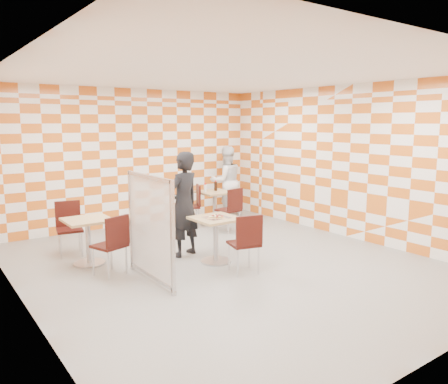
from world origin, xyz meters
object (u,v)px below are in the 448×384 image
at_px(second_table, 214,202).
at_px(soda_bottle, 216,186).
at_px(chair_second_front, 232,206).
at_px(chair_second_side, 194,202).
at_px(empty_table, 88,233).
at_px(sport_bottle, 205,188).
at_px(man_white, 226,181).
at_px(partition, 150,228).
at_px(chair_empty_far, 69,223).
at_px(chair_main_front, 246,239).
at_px(main_table, 216,232).
at_px(man_dark, 184,204).
at_px(chair_empty_near, 113,241).

distance_m(second_table, soda_bottle, 0.36).
xyz_separation_m(chair_second_front, chair_second_side, (-0.39, 0.86, 0.00)).
bearing_deg(empty_table, sport_bottle, 21.57).
relative_size(chair_second_side, man_white, 0.54).
distance_m(second_table, sport_bottle, 0.39).
xyz_separation_m(chair_second_side, man_white, (1.27, 0.54, 0.31)).
relative_size(chair_second_side, soda_bottle, 4.02).
height_order(sport_bottle, soda_bottle, soda_bottle).
height_order(second_table, partition, partition).
bearing_deg(sport_bottle, chair_second_front, -83.93).
bearing_deg(chair_empty_far, empty_table, -83.85).
relative_size(chair_main_front, partition, 0.60).
relative_size(main_table, empty_table, 1.00).
distance_m(man_dark, sport_bottle, 2.29).
relative_size(empty_table, partition, 0.48).
xyz_separation_m(second_table, soda_bottle, (0.09, 0.07, 0.34)).
relative_size(chair_second_side, chair_empty_near, 1.00).
bearing_deg(chair_main_front, chair_empty_near, 146.37).
bearing_deg(partition, sport_bottle, 44.09).
bearing_deg(main_table, chair_second_front, 46.03).
height_order(empty_table, chair_empty_near, chair_empty_near).
xyz_separation_m(main_table, empty_table, (-1.72, 1.12, 0.00)).
bearing_deg(man_white, chair_empty_far, 26.18).
xyz_separation_m(chair_empty_far, sport_bottle, (3.13, 0.46, 0.29)).
xyz_separation_m(chair_main_front, soda_bottle, (1.57, 3.06, 0.31)).
relative_size(chair_second_side, man_dark, 0.52).
relative_size(chair_second_front, sport_bottle, 4.62).
relative_size(main_table, chair_second_front, 0.81).
xyz_separation_m(chair_second_front, soda_bottle, (0.19, 0.85, 0.31)).
relative_size(chair_main_front, soda_bottle, 4.02).
bearing_deg(chair_second_front, main_table, -133.97).
relative_size(second_table, empty_table, 1.00).
relative_size(chair_second_side, chair_empty_far, 1.00).
xyz_separation_m(man_white, sport_bottle, (-0.97, -0.54, -0.01)).
bearing_deg(chair_second_side, soda_bottle, -0.69).
bearing_deg(sport_bottle, soda_bottle, -1.05).
distance_m(chair_second_front, chair_empty_near, 3.22).
bearing_deg(partition, main_table, 7.80).
xyz_separation_m(empty_table, chair_empty_far, (-0.08, 0.75, 0.04)).
bearing_deg(sport_bottle, chair_second_side, 179.65).
height_order(chair_empty_far, sport_bottle, sport_bottle).
relative_size(chair_second_front, partition, 0.60).
distance_m(chair_main_front, chair_empty_far, 3.19).
distance_m(chair_second_front, partition, 3.14).
bearing_deg(chair_second_front, sport_bottle, 96.07).
xyz_separation_m(chair_empty_near, man_dark, (1.38, 0.29, 0.35)).
bearing_deg(chair_empty_near, man_white, 32.83).
bearing_deg(chair_second_side, chair_main_front, -107.75).
bearing_deg(soda_bottle, chair_main_front, -117.09).
bearing_deg(man_white, soda_bottle, 50.90).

